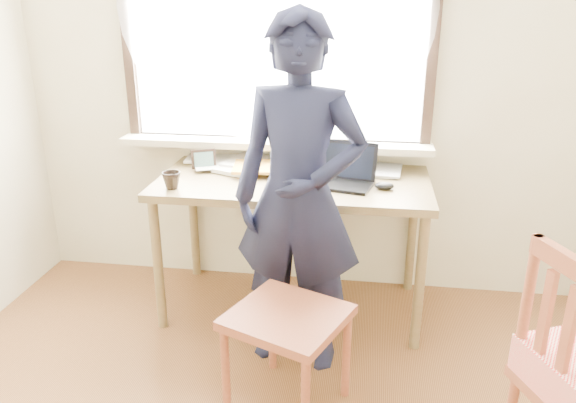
# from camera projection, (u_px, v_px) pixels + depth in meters

# --- Properties ---
(room_shell) EXTENTS (3.52, 4.02, 2.61)m
(room_shell) POSITION_uv_depth(u_px,v_px,m) (230.00, 47.00, 1.48)
(room_shell) COLOR beige
(room_shell) RESTS_ON ground
(desk) EXTENTS (1.50, 0.75, 0.80)m
(desk) POSITION_uv_depth(u_px,v_px,m) (293.00, 193.00, 3.13)
(desk) COLOR brown
(desk) RESTS_ON ground
(laptop) EXTENTS (0.37, 0.32, 0.22)m
(laptop) POSITION_uv_depth(u_px,v_px,m) (344.00, 174.00, 3.01)
(laptop) COLOR black
(laptop) RESTS_ON desk
(mug_white) EXTENTS (0.17, 0.17, 0.10)m
(mug_white) POSITION_uv_depth(u_px,v_px,m) (281.00, 159.00, 3.31)
(mug_white) COLOR white
(mug_white) RESTS_ON desk
(mug_dark) EXTENTS (0.12, 0.12, 0.09)m
(mug_dark) POSITION_uv_depth(u_px,v_px,m) (172.00, 180.00, 2.94)
(mug_dark) COLOR black
(mug_dark) RESTS_ON desk
(mouse) EXTENTS (0.10, 0.07, 0.04)m
(mouse) POSITION_uv_depth(u_px,v_px,m) (384.00, 186.00, 2.93)
(mouse) COLOR black
(mouse) RESTS_ON desk
(desk_clutter) EXTENTS (0.79, 0.57, 0.05)m
(desk_clutter) POSITION_uv_depth(u_px,v_px,m) (248.00, 164.00, 3.31)
(desk_clutter) COLOR white
(desk_clutter) RESTS_ON desk
(book_a) EXTENTS (0.27, 0.30, 0.02)m
(book_a) POSITION_uv_depth(u_px,v_px,m) (241.00, 164.00, 3.33)
(book_a) COLOR white
(book_a) RESTS_ON desk
(book_b) EXTENTS (0.22, 0.29, 0.02)m
(book_b) POSITION_uv_depth(u_px,v_px,m) (367.00, 169.00, 3.24)
(book_b) COLOR white
(book_b) RESTS_ON desk
(picture_frame) EXTENTS (0.13, 0.07, 0.11)m
(picture_frame) POSITION_uv_depth(u_px,v_px,m) (204.00, 161.00, 3.25)
(picture_frame) COLOR black
(picture_frame) RESTS_ON desk
(work_chair) EXTENTS (0.60, 0.59, 0.48)m
(work_chair) POSITION_uv_depth(u_px,v_px,m) (287.00, 328.00, 2.44)
(work_chair) COLOR brown
(work_chair) RESTS_ON ground
(person) EXTENTS (0.68, 0.49, 1.73)m
(person) POSITION_uv_depth(u_px,v_px,m) (299.00, 198.00, 2.64)
(person) COLOR black
(person) RESTS_ON ground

